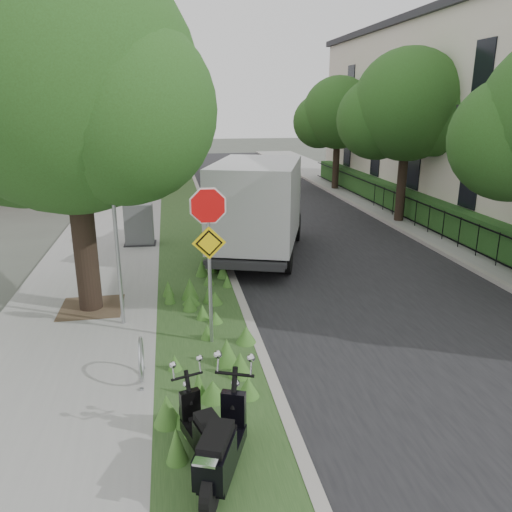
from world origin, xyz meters
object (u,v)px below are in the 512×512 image
Objects in this scene: sign_assembly at (209,235)px; box_truck at (259,204)px; utility_cabinet at (139,225)px; scooter_far at (220,456)px; scooter_near at (207,440)px.

box_truck is at bearing 71.06° from sign_assembly.
sign_assembly is 7.90m from utility_cabinet.
box_truck reaches higher than scooter_far.
utility_cabinet reaches higher than scooter_far.
scooter_near is 0.45m from scooter_far.
sign_assembly is 2.15× the size of scooter_near.
scooter_far is at bearing -82.55° from utility_cabinet.
box_truck is at bearing 75.67° from scooter_near.
box_truck reaches higher than utility_cabinet.
box_truck reaches higher than scooter_near.
utility_cabinet is (-3.76, 1.62, -0.91)m from box_truck.
sign_assembly reaches higher than scooter_far.
box_truck is 4.44× the size of utility_cabinet.
utility_cabinet is at bearing 97.45° from scooter_far.
sign_assembly is 3.94m from scooter_near.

